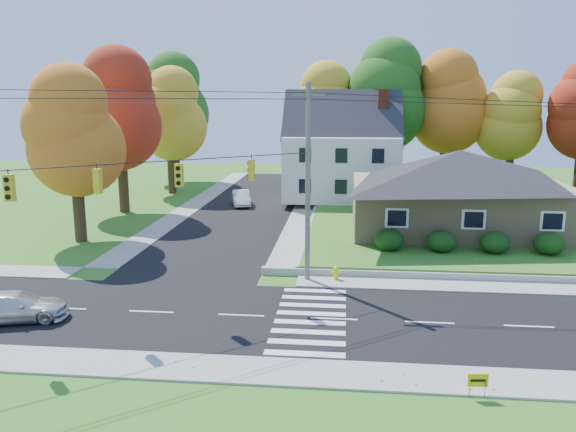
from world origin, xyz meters
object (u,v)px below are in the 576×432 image
object	(u,v)px
ranch_house	(458,189)
white_car	(241,198)
fire_hydrant	(336,274)
silver_sedan	(16,307)

from	to	relation	value
ranch_house	white_car	xyz separation A→B (m)	(-16.77, 9.77, -2.58)
white_car	fire_hydrant	xyz separation A→B (m)	(8.75, -20.47, -0.32)
white_car	fire_hydrant	world-z (taller)	white_car
silver_sedan	fire_hydrant	distance (m)	14.96
silver_sedan	white_car	distance (m)	27.69
ranch_house	fire_hydrant	size ratio (longest dim) A/B	19.00
white_car	silver_sedan	bearing A→B (deg)	-113.89
silver_sedan	fire_hydrant	size ratio (longest dim) A/B	5.51
white_car	fire_hydrant	size ratio (longest dim) A/B	5.25
ranch_house	fire_hydrant	xyz separation A→B (m)	(-8.02, -10.70, -2.90)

